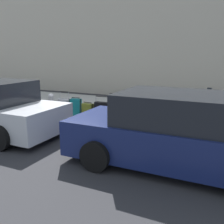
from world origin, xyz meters
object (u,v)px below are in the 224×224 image
suitcase_olive_5 (88,111)px  suitcase_teal_6 (76,108)px  fire_hydrant (51,103)px  parked_car_navy_0 (177,133)px  suitcase_black_4 (102,111)px  parking_meter (208,103)px  suitcase_maroon_3 (114,113)px  suitcase_silver_0 (163,116)px  suitcase_red_1 (146,115)px  suitcase_silver_7 (65,107)px  suitcase_navy_2 (129,112)px  bollard_post (33,101)px

suitcase_olive_5 → suitcase_teal_6: suitcase_teal_6 is taller
fire_hydrant → parked_car_navy_0: (-5.08, 2.24, 0.19)m
suitcase_black_4 → fire_hydrant: size_ratio=1.06×
suitcase_black_4 → parked_car_navy_0: (-2.97, 2.27, 0.29)m
suitcase_olive_5 → parking_meter: (-3.88, -0.26, 0.56)m
parking_meter → fire_hydrant: bearing=2.6°
suitcase_maroon_3 → suitcase_teal_6: 1.50m
suitcase_silver_0 → parked_car_navy_0: size_ratio=0.20×
suitcase_red_1 → suitcase_black_4: size_ratio=1.07×
parking_meter → suitcase_olive_5: bearing=3.8°
suitcase_silver_7 → fire_hydrant: bearing=-5.3°
suitcase_black_4 → parked_car_navy_0: parked_car_navy_0 is taller
parked_car_navy_0 → suitcase_navy_2: bearing=-48.2°
suitcase_teal_6 → fire_hydrant: bearing=-2.4°
suitcase_black_4 → suitcase_olive_5: 0.53m
suitcase_black_4 → bollard_post: (2.86, 0.18, 0.15)m
suitcase_maroon_3 → parking_meter: bearing=-173.4°
suitcase_black_4 → suitcase_maroon_3: bearing=167.8°
suitcase_red_1 → parking_meter: bearing=-173.7°
suitcase_silver_0 → suitcase_maroon_3: suitcase_maroon_3 is taller
suitcase_navy_2 → suitcase_teal_6: 2.01m
suitcase_silver_0 → suitcase_navy_2: suitcase_navy_2 is taller
suitcase_silver_7 → suitcase_black_4: bearing=-176.4°
parked_car_navy_0 → suitcase_maroon_3: bearing=-41.3°
suitcase_olive_5 → fire_hydrant: 1.60m
suitcase_silver_7 → parked_car_navy_0: 4.94m
suitcase_silver_0 → bollard_post: (4.95, 0.21, 0.10)m
suitcase_maroon_3 → suitcase_silver_7: suitcase_maroon_3 is taller
suitcase_black_4 → suitcase_silver_7: suitcase_silver_7 is taller
suitcase_maroon_3 → parked_car_navy_0: 3.28m
suitcase_maroon_3 → suitcase_silver_0: bearing=-175.0°
suitcase_maroon_3 → suitcase_red_1: bearing=-173.0°
bollard_post → parked_car_navy_0: 6.19m
fire_hydrant → bollard_post: 0.76m
suitcase_silver_0 → suitcase_olive_5: suitcase_silver_0 is taller
suitcase_red_1 → suitcase_teal_6: (2.56, 0.10, -0.00)m
suitcase_maroon_3 → bollard_post: (3.37, 0.07, 0.13)m
suitcase_teal_6 → suitcase_navy_2: bearing=179.6°
suitcase_teal_6 → parked_car_navy_0: 4.53m
suitcase_silver_0 → suitcase_navy_2: size_ratio=0.90×
suitcase_teal_6 → fire_hydrant: (1.13, -0.05, 0.07)m
suitcase_maroon_3 → bollard_post: 3.37m
fire_hydrant → bollard_post: bollard_post is taller
parking_meter → suitcase_navy_2: bearing=7.5°
suitcase_maroon_3 → fire_hydrant: 2.63m
suitcase_red_1 → parking_meter: size_ratio=0.70×
suitcase_teal_6 → parking_meter: (-4.34, -0.30, 0.49)m
suitcase_teal_6 → suitcase_black_4: bearing=-175.4°
suitcase_maroon_3 → suitcase_teal_6: (1.50, -0.03, 0.01)m
suitcase_maroon_3 → fire_hydrant: (2.62, -0.08, 0.08)m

